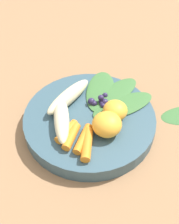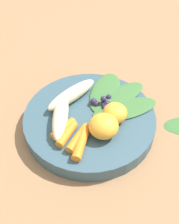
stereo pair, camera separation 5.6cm
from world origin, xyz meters
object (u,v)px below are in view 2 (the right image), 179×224
Objects in this scene: bowl at (90,121)px; banana_peeled_right at (72,95)px; banana_peeled_left at (61,115)px; orange_segment_near at (115,113)px.

banana_peeled_right is (0.05, -0.02, 0.03)m from bowl.
banana_peeled_left is 0.06m from banana_peeled_right.
bowl is 0.06m from orange_segment_near.
banana_peeled_left is at bearing 27.45° from banana_peeled_right.
bowl is at bearing 104.39° from banana_peeled_left.
bowl is 0.06m from banana_peeled_left.
bowl is at bearing 84.25° from banana_peeled_right.
banana_peeled_left is (0.04, 0.03, 0.03)m from bowl.
bowl is 2.11× the size of banana_peeled_left.
bowl is 0.06m from banana_peeled_right.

